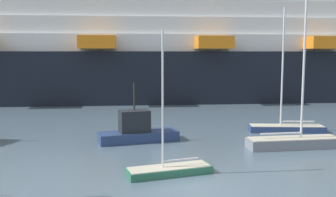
{
  "coord_description": "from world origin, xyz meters",
  "views": [
    {
      "loc": [
        -3.91,
        -17.33,
        6.31
      ],
      "look_at": [
        0.0,
        12.44,
        2.74
      ],
      "focal_mm": 41.52,
      "sensor_mm": 36.0,
      "label": 1
    }
  ],
  "objects_px": {
    "sailboat_1": "(169,168)",
    "sailboat_2": "(294,140)",
    "fishing_boat_1": "(137,131)",
    "cruise_ship": "(51,56)",
    "sailboat_3": "(286,126)"
  },
  "relations": [
    {
      "from": "sailboat_2",
      "to": "cruise_ship",
      "type": "bearing_deg",
      "value": 122.66
    },
    {
      "from": "fishing_boat_1",
      "to": "sailboat_2",
      "type": "bearing_deg",
      "value": 151.77
    },
    {
      "from": "sailboat_3",
      "to": "cruise_ship",
      "type": "xyz_separation_m",
      "value": [
        -22.29,
        25.61,
        5.43
      ]
    },
    {
      "from": "sailboat_2",
      "to": "sailboat_3",
      "type": "relative_size",
      "value": 1.09
    },
    {
      "from": "sailboat_1",
      "to": "fishing_boat_1",
      "type": "bearing_deg",
      "value": -92.71
    },
    {
      "from": "fishing_boat_1",
      "to": "cruise_ship",
      "type": "height_order",
      "value": "cruise_ship"
    },
    {
      "from": "sailboat_2",
      "to": "cruise_ship",
      "type": "xyz_separation_m",
      "value": [
        -20.5,
        30.72,
        5.37
      ]
    },
    {
      "from": "sailboat_3",
      "to": "sailboat_2",
      "type": "bearing_deg",
      "value": 80.28
    },
    {
      "from": "sailboat_3",
      "to": "fishing_boat_1",
      "type": "bearing_deg",
      "value": 18.29
    },
    {
      "from": "sailboat_2",
      "to": "sailboat_3",
      "type": "bearing_deg",
      "value": 69.66
    },
    {
      "from": "sailboat_1",
      "to": "cruise_ship",
      "type": "distance_m",
      "value": 37.49
    },
    {
      "from": "sailboat_1",
      "to": "sailboat_2",
      "type": "bearing_deg",
      "value": -165.27
    },
    {
      "from": "sailboat_2",
      "to": "cruise_ship",
      "type": "relative_size",
      "value": 0.09
    },
    {
      "from": "sailboat_1",
      "to": "cruise_ship",
      "type": "height_order",
      "value": "cruise_ship"
    },
    {
      "from": "sailboat_2",
      "to": "fishing_boat_1",
      "type": "height_order",
      "value": "sailboat_2"
    }
  ]
}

